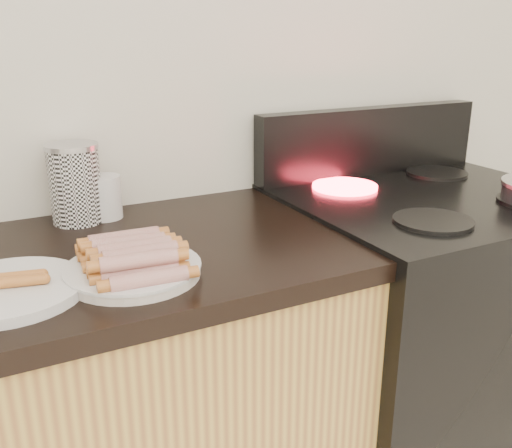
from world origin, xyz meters
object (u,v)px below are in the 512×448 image
side_plate (8,290)px  mug (104,197)px  stove (419,346)px  canister (75,183)px  main_plate (133,272)px

side_plate → mug: 0.43m
stove → side_plate: bearing=-174.5°
canister → mug: 0.08m
canister → mug: bearing=0.0°
canister → stove: bearing=-15.6°
stove → side_plate: 1.16m
main_plate → mug: size_ratio=2.38×
side_plate → mug: size_ratio=2.51×
main_plate → canister: canister is taller
main_plate → canister: bearing=94.2°
stove → canister: canister is taller
main_plate → canister: (-0.03, 0.37, 0.08)m
canister → mug: canister is taller
stove → main_plate: (-0.85, -0.12, 0.45)m
stove → side_plate: (-1.06, -0.10, 0.45)m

